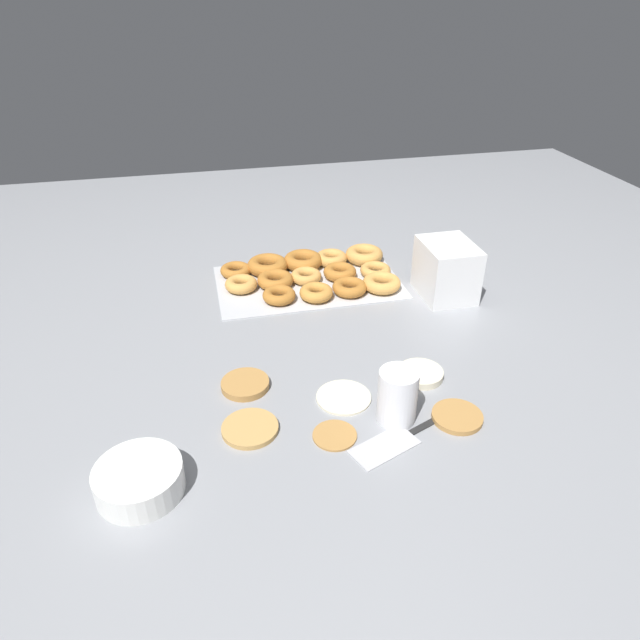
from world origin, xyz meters
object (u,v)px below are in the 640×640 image
container_stack (446,270)px  spatula (397,440)px  pancake_2 (250,428)px  pancake_0 (245,384)px  donut_tray (313,274)px  pancake_1 (344,396)px  pancake_3 (457,417)px  pancake_4 (420,374)px  paper_cup (397,396)px  batter_bowl (139,480)px  pancake_5 (335,434)px

container_stack → spatula: bearing=58.4°
pancake_2 → spatula: size_ratio=0.39×
pancake_0 → donut_tray: size_ratio=0.20×
pancake_0 → donut_tray: 0.50m
pancake_1 → container_stack: container_stack is taller
pancake_3 → container_stack: container_stack is taller
donut_tray → pancake_1: bearing=84.4°
pancake_2 → pancake_4: (-0.37, -0.08, 0.00)m
paper_cup → spatula: 0.08m
pancake_4 → donut_tray: donut_tray is taller
pancake_0 → pancake_1: (-0.19, 0.08, -0.00)m
pancake_2 → container_stack: (-0.56, -0.41, 0.07)m
pancake_1 → batter_bowl: size_ratio=0.77×
pancake_1 → pancake_4: (-0.18, -0.03, 0.00)m
container_stack → spatula: 0.59m
pancake_2 → batter_bowl: size_ratio=0.74×
pancake_1 → pancake_3: same height
pancake_0 → paper_cup: paper_cup is taller
pancake_0 → batter_bowl: 0.31m
paper_cup → pancake_0: bearing=-30.9°
paper_cup → pancake_2: bearing=-6.1°
donut_tray → container_stack: container_stack is taller
donut_tray → batter_bowl: size_ratio=3.43×
pancake_1 → donut_tray: (-0.05, -0.52, 0.01)m
pancake_1 → spatula: (-0.06, 0.14, -0.00)m
pancake_1 → donut_tray: bearing=-95.6°
pancake_2 → pancake_4: pancake_4 is taller
pancake_3 → donut_tray: size_ratio=0.20×
pancake_4 → donut_tray: (0.13, -0.49, 0.01)m
pancake_0 → pancake_5: (-0.14, 0.18, -0.00)m
pancake_1 → donut_tray: 0.52m
pancake_5 → pancake_0: bearing=-51.8°
pancake_2 → pancake_5: size_ratio=1.29×
pancake_3 → spatula: (0.13, 0.03, -0.00)m
pancake_5 → container_stack: 0.62m
pancake_1 → pancake_2: size_ratio=1.04×
batter_bowl → pancake_4: bearing=-161.6°
pancake_1 → donut_tray: donut_tray is taller
pancake_2 → pancake_5: (-0.15, 0.05, -0.00)m
donut_tray → pancake_3: bearing=103.1°
donut_tray → pancake_4: bearing=104.5°
pancake_4 → donut_tray: size_ratio=0.19×
pancake_4 → pancake_2: bearing=12.7°
pancake_2 → pancake_5: pancake_2 is taller
pancake_3 → pancake_5: 0.24m
pancake_4 → pancake_1: bearing=10.4°
pancake_5 → donut_tray: bearing=-98.7°
pancake_2 → donut_tray: bearing=-113.3°
pancake_0 → pancake_3: size_ratio=1.02×
pancake_3 → pancake_4: pancake_4 is taller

